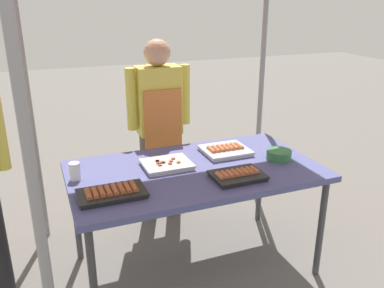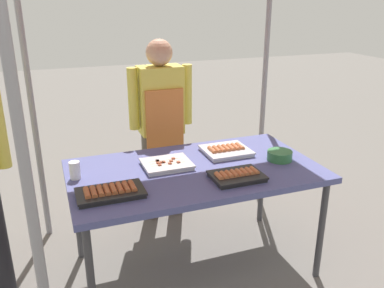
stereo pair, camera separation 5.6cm
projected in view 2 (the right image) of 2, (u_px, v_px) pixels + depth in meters
The scene contains 9 objects.
ground_plane at pixel (194, 265), 2.88m from camera, with size 18.00×18.00×0.00m, color #66605B.
stall_table at pixel (195, 176), 2.64m from camera, with size 1.60×0.90×0.75m.
tray_grilled_sausages at pixel (237, 176), 2.46m from camera, with size 0.31×0.23×0.05m.
tray_meat_skewers at pixel (167, 164), 2.64m from camera, with size 0.31×0.26×0.04m.
tray_pork_links at pixel (226, 150), 2.86m from camera, with size 0.32×0.29×0.05m.
tray_spring_rolls at pixel (110, 192), 2.25m from camera, with size 0.37×0.22×0.05m.
condiment_bowl at pixel (280, 155), 2.74m from camera, with size 0.17×0.17×0.06m, color #33723F.
drink_cup_near_edge at pixel (75, 170), 2.45m from camera, with size 0.07×0.07×0.11m, color white.
vendor_woman at pixel (161, 118), 3.25m from camera, with size 0.52×0.22×1.50m.
Camera 2 is at (-0.85, -2.25, 1.80)m, focal length 37.91 mm.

